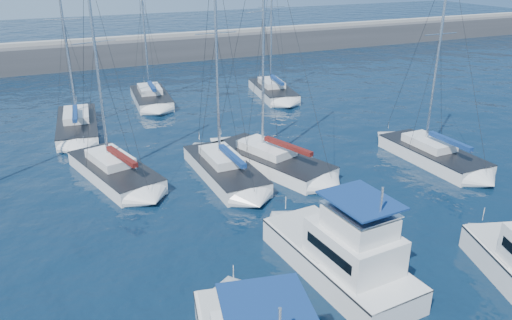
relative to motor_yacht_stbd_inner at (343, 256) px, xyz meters
name	(u,v)px	position (x,y,z in m)	size (l,w,h in m)	color
ground	(299,284)	(-1.97, 0.39, -1.13)	(220.00, 220.00, 0.00)	black
breakwater	(109,56)	(-1.97, 52.39, -0.08)	(160.00, 6.00, 4.45)	#424244
motor_yacht_stbd_inner	(343,256)	(0.00, 0.00, 0.00)	(3.79, 8.38, 4.69)	silver
sailboat_mid_b	(115,171)	(-7.48, 15.07, -0.62)	(5.10, 8.78, 13.70)	white
sailboat_mid_c	(224,169)	(-0.93, 12.44, -0.61)	(3.12, 8.24, 14.49)	silver
sailboat_mid_d	(271,160)	(2.54, 12.60, -0.60)	(5.92, 9.56, 16.36)	white
sailboat_mid_e	(432,154)	(13.24, 8.96, -0.62)	(3.29, 8.10, 13.78)	silver
sailboat_back_a	(77,125)	(-8.69, 25.78, -0.63)	(3.96, 9.54, 14.02)	silver
sailboat_back_b	(151,97)	(-1.28, 31.68, -0.60)	(3.77, 7.91, 15.76)	silver
sailboat_back_c	(273,91)	(10.66, 29.20, -0.62)	(4.26, 8.55, 13.85)	silver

